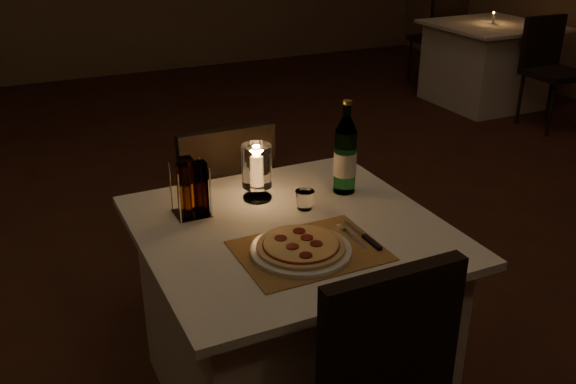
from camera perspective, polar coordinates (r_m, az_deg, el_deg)
name	(u,v)px	position (r m, az deg, el deg)	size (l,w,h in m)	color
floor	(305,325)	(2.98, 1.52, -11.74)	(8.00, 10.00, 0.02)	#422115
main_table	(290,315)	(2.38, 0.21, -10.91)	(1.00, 1.00, 0.74)	white
chair_far	(221,197)	(2.86, -5.96, -0.48)	(0.42, 0.42, 0.90)	black
placemat	(309,251)	(2.04, 1.91, -5.23)	(0.45, 0.34, 0.00)	#A27138
plate	(301,250)	(2.02, 1.16, -5.19)	(0.32, 0.32, 0.01)	white
pizza	(301,246)	(2.01, 1.16, -4.79)	(0.28, 0.28, 0.02)	#D8B77F
fork	(349,234)	(2.13, 5.46, -3.77)	(0.02, 0.18, 0.00)	silver
knife	(368,239)	(2.10, 7.13, -4.20)	(0.02, 0.22, 0.01)	black
tumbler	(305,200)	(2.29, 1.50, -0.70)	(0.07, 0.07, 0.07)	white
water_bottle	(345,156)	(2.40, 5.11, 3.21)	(0.09, 0.09, 0.36)	#60B274
hurricane_candle	(257,168)	(2.34, -2.80, 2.16)	(0.11, 0.11, 0.21)	white
cruet_caddy	(191,190)	(2.24, -8.61, 0.13)	(0.12, 0.12, 0.21)	white
neighbor_table_right	(487,64)	(6.35, 17.29, 10.83)	(1.00, 1.00, 0.74)	white
neighbor_chair_ra	(549,61)	(5.82, 22.19, 10.76)	(0.42, 0.42, 0.90)	black
neighbor_chair_rb	(441,32)	(6.85, 13.45, 13.68)	(0.42, 0.42, 0.90)	black
neighbor_candle_right	(493,18)	(6.28, 17.77, 14.50)	(0.03, 0.03, 0.11)	white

